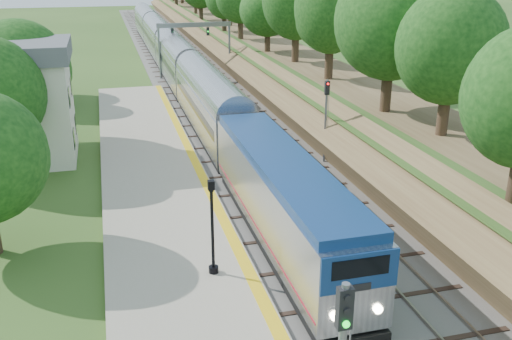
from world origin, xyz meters
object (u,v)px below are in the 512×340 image
object	(u,v)px
signal_farside	(326,112)
signal_gantry	(194,35)
station_building	(8,102)
train	(178,65)
lamppost_far	(212,233)

from	to	relation	value
signal_farside	signal_gantry	bearing A→B (deg)	96.88
signal_gantry	station_building	bearing A→B (deg)	-123.38
station_building	signal_farside	size ratio (longest dim) A/B	1.54
station_building	signal_gantry	bearing A→B (deg)	56.62
train	signal_farside	world-z (taller)	signal_farside
train	signal_farside	xyz separation A→B (m)	(6.20, -27.43, 1.37)
train	lamppost_far	size ratio (longest dim) A/B	22.21
signal_farside	lamppost_far	bearing A→B (deg)	-128.25
lamppost_far	signal_farside	xyz separation A→B (m)	(10.03, 12.73, 1.26)
lamppost_far	signal_farside	bearing A→B (deg)	51.75
station_building	train	world-z (taller)	station_building
signal_farside	train	bearing A→B (deg)	102.74
station_building	signal_farside	distance (m)	21.05
train	signal_farside	size ratio (longest dim) A/B	16.90
lamppost_far	train	bearing A→B (deg)	84.55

